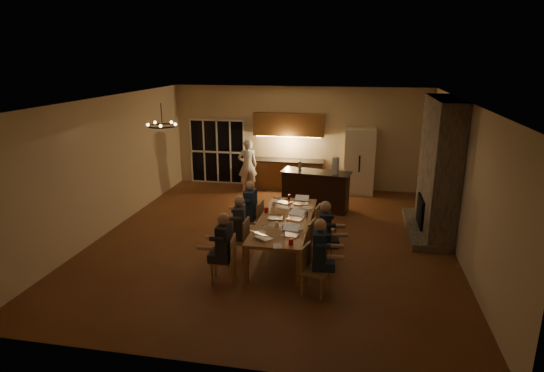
{
  "coord_description": "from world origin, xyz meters",
  "views": [
    {
      "loc": [
        1.8,
        -9.59,
        4.12
      ],
      "look_at": [
        -0.08,
        0.3,
        1.21
      ],
      "focal_mm": 30.0,
      "sensor_mm": 36.0,
      "label": 1
    }
  ],
  "objects_px": {
    "person_right_near": "(319,255)",
    "plate_near": "(297,229)",
    "bar_island": "(316,191)",
    "redcup_far": "(302,198)",
    "laptop_a": "(264,233)",
    "mug_front": "(277,224)",
    "redcup_mid": "(266,210)",
    "can_right": "(307,214)",
    "chair_right_near": "(316,270)",
    "laptop_b": "(290,230)",
    "plate_far": "(307,208)",
    "can_cola": "(289,197)",
    "chair_right_far": "(326,226)",
    "person_left_far": "(250,210)",
    "chandelier": "(162,126)",
    "dining_table": "(285,235)",
    "refrigerator": "(359,161)",
    "person_left_mid": "(240,228)",
    "laptop_d": "(295,214)",
    "bar_blender": "(336,166)",
    "bar_bottle": "(300,165)",
    "chair_right_mid": "(321,243)",
    "laptop_e": "(284,198)",
    "redcup_near": "(291,242)",
    "standing_person": "(248,166)",
    "person_right_mid": "(325,234)",
    "chair_left_near": "(223,259)",
    "person_left_near": "(224,248)",
    "laptop_f": "(301,200)",
    "mug_mid": "(291,209)",
    "laptop_c": "(276,213)",
    "chair_left_mid": "(237,239)",
    "plate_left": "(260,233)",
    "can_silver": "(284,228)",
    "chair_left_far": "(252,220)"
  },
  "relations": [
    {
      "from": "chair_right_near",
      "to": "person_right_near",
      "type": "height_order",
      "value": "person_right_near"
    },
    {
      "from": "laptop_a",
      "to": "redcup_mid",
      "type": "relative_size",
      "value": 2.67
    },
    {
      "from": "bar_island",
      "to": "laptop_d",
      "type": "xyz_separation_m",
      "value": [
        -0.16,
        -2.91,
        0.32
      ]
    },
    {
      "from": "chair_left_mid",
      "to": "mug_front",
      "type": "relative_size",
      "value": 8.9
    },
    {
      "from": "redcup_mid",
      "to": "can_right",
      "type": "relative_size",
      "value": 1.0
    },
    {
      "from": "chair_left_near",
      "to": "redcup_mid",
      "type": "height_order",
      "value": "chair_left_near"
    },
    {
      "from": "redcup_far",
      "to": "plate_near",
      "type": "height_order",
      "value": "redcup_far"
    },
    {
      "from": "chair_right_far",
      "to": "laptop_d",
      "type": "bearing_deg",
      "value": 140.88
    },
    {
      "from": "chair_right_far",
      "to": "plate_left",
      "type": "distance_m",
      "value": 1.91
    },
    {
      "from": "person_left_far",
      "to": "bar_blender",
      "type": "height_order",
      "value": "bar_blender"
    },
    {
      "from": "chair_right_near",
      "to": "laptop_b",
      "type": "bearing_deg",
      "value": 52.1
    },
    {
      "from": "plate_far",
      "to": "laptop_f",
      "type": "bearing_deg",
      "value": 120.46
    },
    {
      "from": "redcup_far",
      "to": "chair_right_far",
      "type": "bearing_deg",
      "value": -51.74
    },
    {
      "from": "person_right_near",
      "to": "chandelier",
      "type": "xyz_separation_m",
      "value": [
        -3.3,
        1.07,
        2.06
      ]
    },
    {
      "from": "mug_front",
      "to": "plate_far",
      "type": "bearing_deg",
      "value": 69.09
    },
    {
      "from": "bar_blender",
      "to": "bar_bottle",
      "type": "bearing_deg",
      "value": 179.45
    },
    {
      "from": "chair_left_near",
      "to": "chair_right_near",
      "type": "bearing_deg",
      "value": 79.74
    },
    {
      "from": "mug_mid",
      "to": "chair_right_near",
      "type": "bearing_deg",
      "value": -70.87
    },
    {
      "from": "bar_island",
      "to": "redcup_far",
      "type": "bearing_deg",
      "value": -87.6
    },
    {
      "from": "person_right_mid",
      "to": "chandelier",
      "type": "xyz_separation_m",
      "value": [
        -3.32,
        0.06,
        2.06
      ]
    },
    {
      "from": "chair_right_mid",
      "to": "person_left_mid",
      "type": "xyz_separation_m",
      "value": [
        -1.68,
        -0.09,
        0.24
      ]
    },
    {
      "from": "laptop_d",
      "to": "redcup_near",
      "type": "relative_size",
      "value": 2.67
    },
    {
      "from": "chair_right_mid",
      "to": "can_right",
      "type": "relative_size",
      "value": 7.42
    },
    {
      "from": "mug_mid",
      "to": "chair_left_mid",
      "type": "bearing_deg",
      "value": -132.41
    },
    {
      "from": "chair_right_near",
      "to": "person_left_far",
      "type": "height_order",
      "value": "person_left_far"
    },
    {
      "from": "standing_person",
      "to": "person_right_mid",
      "type": "bearing_deg",
      "value": 98.47
    },
    {
      "from": "chair_left_near",
      "to": "chair_left_far",
      "type": "distance_m",
      "value": 2.17
    },
    {
      "from": "plate_far",
      "to": "can_cola",
      "type": "bearing_deg",
      "value": 129.5
    },
    {
      "from": "dining_table",
      "to": "chandelier",
      "type": "height_order",
      "value": "chandelier"
    },
    {
      "from": "redcup_far",
      "to": "chair_right_mid",
      "type": "bearing_deg",
      "value": -71.14
    },
    {
      "from": "bar_blender",
      "to": "redcup_near",
      "type": "bearing_deg",
      "value": -81.78
    },
    {
      "from": "refrigerator",
      "to": "person_left_mid",
      "type": "bearing_deg",
      "value": -114.45
    },
    {
      "from": "person_left_near",
      "to": "plate_near",
      "type": "xyz_separation_m",
      "value": [
        1.2,
        1.06,
        0.07
      ]
    },
    {
      "from": "can_silver",
      "to": "laptop_d",
      "type": "bearing_deg",
      "value": 79.15
    },
    {
      "from": "person_left_mid",
      "to": "mug_mid",
      "type": "distance_m",
      "value": 1.39
    },
    {
      "from": "laptop_c",
      "to": "can_cola",
      "type": "xyz_separation_m",
      "value": [
        0.07,
        1.4,
        -0.05
      ]
    },
    {
      "from": "chair_left_near",
      "to": "bar_bottle",
      "type": "xyz_separation_m",
      "value": [
        0.84,
        4.61,
        0.76
      ]
    },
    {
      "from": "chandelier",
      "to": "redcup_mid",
      "type": "relative_size",
      "value": 4.92
    },
    {
      "from": "bar_bottle",
      "to": "bar_blender",
      "type": "xyz_separation_m",
      "value": [
        0.99,
        -0.3,
        0.1
      ]
    },
    {
      "from": "mug_front",
      "to": "redcup_mid",
      "type": "height_order",
      "value": "redcup_mid"
    },
    {
      "from": "person_right_near",
      "to": "plate_near",
      "type": "height_order",
      "value": "person_right_near"
    },
    {
      "from": "chair_right_near",
      "to": "laptop_f",
      "type": "height_order",
      "value": "laptop_f"
    },
    {
      "from": "mug_front",
      "to": "can_right",
      "type": "height_order",
      "value": "can_right"
    },
    {
      "from": "bar_island",
      "to": "chair_right_far",
      "type": "distance_m",
      "value": 2.42
    },
    {
      "from": "laptop_e",
      "to": "laptop_a",
      "type": "bearing_deg",
      "value": 113.48
    },
    {
      "from": "mug_front",
      "to": "bar_blender",
      "type": "height_order",
      "value": "bar_blender"
    },
    {
      "from": "chair_left_near",
      "to": "chair_left_mid",
      "type": "height_order",
      "value": "same"
    },
    {
      "from": "laptop_c",
      "to": "redcup_near",
      "type": "bearing_deg",
      "value": 109.71
    },
    {
      "from": "laptop_a",
      "to": "plate_near",
      "type": "xyz_separation_m",
      "value": [
        0.56,
        0.6,
        -0.1
      ]
    },
    {
      "from": "laptop_f",
      "to": "mug_mid",
      "type": "relative_size",
      "value": 3.2
    }
  ]
}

